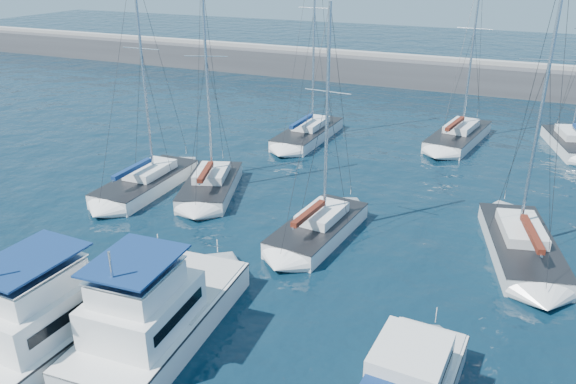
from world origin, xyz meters
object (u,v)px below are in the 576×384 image
at_px(motor_yacht_stbd_inner, 155,317).
at_px(sailboat_mid_a, 147,182).
at_px(sailboat_back_b, 459,136).
at_px(motor_yacht_port_inner, 62,315).
at_px(sailboat_mid_b, 211,186).
at_px(sailboat_back_c, 573,143).
at_px(sailboat_mid_c, 319,228).
at_px(sailboat_mid_d, 521,245).
at_px(motor_yacht_stbd_outer, 411,382).
at_px(sailboat_back_a, 308,133).

relative_size(motor_yacht_stbd_inner, sailboat_mid_a, 0.65).
relative_size(sailboat_mid_a, sailboat_back_b, 1.01).
xyz_separation_m(motor_yacht_port_inner, sailboat_back_b, (10.87, 33.39, -0.62)).
distance_m(motor_yacht_stbd_inner, sailboat_mid_a, 16.50).
relative_size(sailboat_mid_b, sailboat_back_c, 0.94).
distance_m(sailboat_mid_c, sailboat_mid_d, 10.74).
height_order(motor_yacht_stbd_inner, sailboat_mid_a, sailboat_mid_a).
distance_m(sailboat_back_b, sailboat_back_c, 8.89).
distance_m(motor_yacht_stbd_outer, sailboat_back_b, 31.42).
distance_m(motor_yacht_port_inner, motor_yacht_stbd_outer, 13.96).
distance_m(sailboat_back_a, sailboat_back_c, 21.42).
height_order(motor_yacht_stbd_inner, sailboat_mid_c, sailboat_mid_c).
xyz_separation_m(sailboat_mid_c, sailboat_back_a, (-7.24, 16.33, 0.03)).
height_order(sailboat_mid_c, sailboat_back_b, sailboat_back_b).
bearing_deg(motor_yacht_port_inner, sailboat_mid_c, 65.50).
distance_m(motor_yacht_stbd_inner, motor_yacht_stbd_outer, 10.25).
bearing_deg(sailboat_back_b, sailboat_back_c, 19.72).
height_order(motor_yacht_stbd_outer, sailboat_mid_a, sailboat_mid_a).
relative_size(sailboat_mid_d, sailboat_back_c, 1.07).
bearing_deg(sailboat_back_a, sailboat_back_c, 17.93).
height_order(motor_yacht_port_inner, motor_yacht_stbd_outer, motor_yacht_port_inner).
height_order(sailboat_mid_d, sailboat_back_a, sailboat_back_a).
distance_m(sailboat_back_a, sailboat_back_b, 12.60).
height_order(motor_yacht_stbd_inner, motor_yacht_stbd_outer, motor_yacht_stbd_inner).
distance_m(motor_yacht_stbd_inner, sailboat_back_c, 37.29).
relative_size(sailboat_mid_d, sailboat_back_b, 1.10).
bearing_deg(sailboat_mid_a, motor_yacht_stbd_inner, -52.79).
distance_m(sailboat_mid_d, sailboat_back_a, 22.45).
bearing_deg(sailboat_back_c, motor_yacht_stbd_inner, -131.35).
bearing_deg(motor_yacht_stbd_outer, sailboat_mid_b, 143.34).
bearing_deg(motor_yacht_stbd_inner, sailboat_mid_d, 42.28).
bearing_deg(sailboat_back_b, motor_yacht_stbd_inner, -94.13).
bearing_deg(sailboat_mid_b, motor_yacht_stbd_outer, -58.49).
bearing_deg(sailboat_back_c, sailboat_mid_a, -157.59).
distance_m(motor_yacht_port_inner, sailboat_mid_c, 14.14).
bearing_deg(sailboat_mid_b, motor_yacht_port_inner, -100.00).
bearing_deg(sailboat_mid_d, sailboat_mid_c, 179.04).
bearing_deg(motor_yacht_stbd_inner, sailboat_mid_b, 109.14).
xyz_separation_m(sailboat_mid_c, sailboat_mid_d, (10.44, 2.50, 0.02)).
height_order(motor_yacht_port_inner, sailboat_mid_c, sailboat_mid_c).
bearing_deg(sailboat_mid_d, sailboat_back_b, 93.44).
bearing_deg(motor_yacht_stbd_inner, sailboat_back_a, 95.40).
height_order(motor_yacht_stbd_inner, sailboat_mid_b, sailboat_mid_b).
relative_size(motor_yacht_stbd_inner, sailboat_mid_d, 0.60).
bearing_deg(sailboat_mid_c, motor_yacht_port_inner, -110.86).
xyz_separation_m(sailboat_mid_a, sailboat_mid_b, (4.23, 1.20, 0.00)).
distance_m(motor_yacht_stbd_inner, sailboat_back_a, 27.93).
xyz_separation_m(motor_yacht_port_inner, motor_yacht_stbd_outer, (13.80, 2.11, -0.19)).
distance_m(sailboat_mid_b, sailboat_mid_d, 19.18).
bearing_deg(sailboat_back_b, sailboat_mid_a, -123.90).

